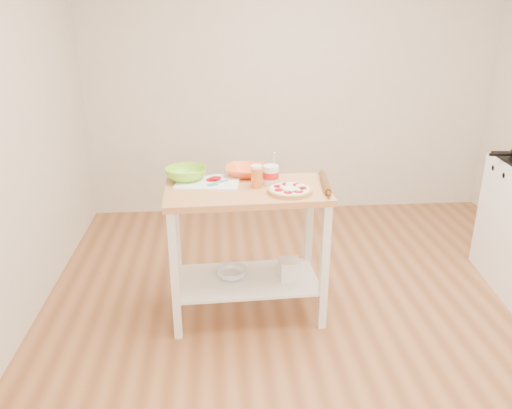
{
  "coord_description": "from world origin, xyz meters",
  "views": [
    {
      "loc": [
        -0.74,
        -2.62,
        1.93
      ],
      "look_at": [
        -0.51,
        0.25,
        0.82
      ],
      "focal_mm": 35.0,
      "sensor_mm": 36.0,
      "label": 1
    }
  ],
  "objects_px": {
    "prep_island": "(247,227)",
    "green_bowl": "(186,174)",
    "knife": "(192,177)",
    "spatula": "(217,183)",
    "beer_pint": "(256,176)",
    "pizza": "(290,190)",
    "shelf_glass_bowl": "(232,273)",
    "orange_bowl": "(245,171)",
    "yogurt_tub": "(271,175)",
    "shelf_bin": "(290,269)",
    "cutting_board": "(208,182)",
    "rolling_pin": "(325,183)"
  },
  "relations": [
    {
      "from": "prep_island",
      "to": "spatula",
      "type": "distance_m",
      "value": 0.34
    },
    {
      "from": "beer_pint",
      "to": "shelf_glass_bowl",
      "type": "xyz_separation_m",
      "value": [
        -0.17,
        0.0,
        -0.68
      ]
    },
    {
      "from": "cutting_board",
      "to": "rolling_pin",
      "type": "bearing_deg",
      "value": -2.66
    },
    {
      "from": "beer_pint",
      "to": "shelf_bin",
      "type": "height_order",
      "value": "beer_pint"
    },
    {
      "from": "cutting_board",
      "to": "rolling_pin",
      "type": "distance_m",
      "value": 0.75
    },
    {
      "from": "yogurt_tub",
      "to": "rolling_pin",
      "type": "height_order",
      "value": "yogurt_tub"
    },
    {
      "from": "rolling_pin",
      "to": "yogurt_tub",
      "type": "bearing_deg",
      "value": 168.29
    },
    {
      "from": "prep_island",
      "to": "green_bowl",
      "type": "relative_size",
      "value": 3.89
    },
    {
      "from": "pizza",
      "to": "shelf_glass_bowl",
      "type": "height_order",
      "value": "pizza"
    },
    {
      "from": "orange_bowl",
      "to": "beer_pint",
      "type": "distance_m",
      "value": 0.25
    },
    {
      "from": "prep_island",
      "to": "shelf_bin",
      "type": "xyz_separation_m",
      "value": [
        0.28,
        -0.01,
        -0.31
      ]
    },
    {
      "from": "cutting_board",
      "to": "orange_bowl",
      "type": "xyz_separation_m",
      "value": [
        0.25,
        0.12,
        0.02
      ]
    },
    {
      "from": "prep_island",
      "to": "green_bowl",
      "type": "bearing_deg",
      "value": 152.71
    },
    {
      "from": "beer_pint",
      "to": "green_bowl",
      "type": "bearing_deg",
      "value": 158.32
    },
    {
      "from": "cutting_board",
      "to": "yogurt_tub",
      "type": "height_order",
      "value": "yogurt_tub"
    },
    {
      "from": "knife",
      "to": "yogurt_tub",
      "type": "xyz_separation_m",
      "value": [
        0.51,
        -0.12,
        0.04
      ]
    },
    {
      "from": "knife",
      "to": "shelf_bin",
      "type": "xyz_separation_m",
      "value": [
        0.63,
        -0.21,
        -0.59
      ]
    },
    {
      "from": "spatula",
      "to": "beer_pint",
      "type": "distance_m",
      "value": 0.26
    },
    {
      "from": "pizza",
      "to": "shelf_glass_bowl",
      "type": "xyz_separation_m",
      "value": [
        -0.36,
        0.12,
        -0.62
      ]
    },
    {
      "from": "shelf_glass_bowl",
      "to": "shelf_bin",
      "type": "distance_m",
      "value": 0.39
    },
    {
      "from": "green_bowl",
      "to": "shelf_bin",
      "type": "relative_size",
      "value": 2.02
    },
    {
      "from": "pizza",
      "to": "green_bowl",
      "type": "bearing_deg",
      "value": 155.57
    },
    {
      "from": "pizza",
      "to": "cutting_board",
      "type": "distance_m",
      "value": 0.55
    },
    {
      "from": "cutting_board",
      "to": "green_bowl",
      "type": "height_order",
      "value": "green_bowl"
    },
    {
      "from": "prep_island",
      "to": "orange_bowl",
      "type": "height_order",
      "value": "orange_bowl"
    },
    {
      "from": "shelf_bin",
      "to": "prep_island",
      "type": "bearing_deg",
      "value": 177.73
    },
    {
      "from": "green_bowl",
      "to": "shelf_glass_bowl",
      "type": "xyz_separation_m",
      "value": [
        0.28,
        -0.17,
        -0.65
      ]
    },
    {
      "from": "knife",
      "to": "shelf_bin",
      "type": "bearing_deg",
      "value": -43.24
    },
    {
      "from": "yogurt_tub",
      "to": "green_bowl",
      "type": "bearing_deg",
      "value": 167.62
    },
    {
      "from": "green_bowl",
      "to": "shelf_glass_bowl",
      "type": "relative_size",
      "value": 1.29
    },
    {
      "from": "prep_island",
      "to": "shelf_glass_bowl",
      "type": "relative_size",
      "value": 5.01
    },
    {
      "from": "orange_bowl",
      "to": "shelf_bin",
      "type": "distance_m",
      "value": 0.72
    },
    {
      "from": "prep_island",
      "to": "green_bowl",
      "type": "height_order",
      "value": "green_bowl"
    },
    {
      "from": "orange_bowl",
      "to": "pizza",
      "type": "bearing_deg",
      "value": -54.55
    },
    {
      "from": "cutting_board",
      "to": "shelf_bin",
      "type": "relative_size",
      "value": 3.28
    },
    {
      "from": "spatula",
      "to": "orange_bowl",
      "type": "relative_size",
      "value": 0.5
    },
    {
      "from": "knife",
      "to": "green_bowl",
      "type": "distance_m",
      "value": 0.04
    },
    {
      "from": "knife",
      "to": "orange_bowl",
      "type": "xyz_separation_m",
      "value": [
        0.36,
        0.06,
        0.02
      ]
    },
    {
      "from": "green_bowl",
      "to": "orange_bowl",
      "type": "bearing_deg",
      "value": 9.01
    },
    {
      "from": "shelf_glass_bowl",
      "to": "shelf_bin",
      "type": "bearing_deg",
      "value": -5.2
    },
    {
      "from": "prep_island",
      "to": "knife",
      "type": "relative_size",
      "value": 4.17
    },
    {
      "from": "beer_pint",
      "to": "rolling_pin",
      "type": "height_order",
      "value": "beer_pint"
    },
    {
      "from": "orange_bowl",
      "to": "yogurt_tub",
      "type": "relative_size",
      "value": 1.23
    },
    {
      "from": "orange_bowl",
      "to": "shelf_glass_bowl",
      "type": "xyz_separation_m",
      "value": [
        -0.11,
        -0.24,
        -0.64
      ]
    },
    {
      "from": "green_bowl",
      "to": "shelf_glass_bowl",
      "type": "height_order",
      "value": "green_bowl"
    },
    {
      "from": "spatula",
      "to": "yogurt_tub",
      "type": "height_order",
      "value": "yogurt_tub"
    },
    {
      "from": "knife",
      "to": "beer_pint",
      "type": "distance_m",
      "value": 0.45
    },
    {
      "from": "prep_island",
      "to": "pizza",
      "type": "bearing_deg",
      "value": -19.97
    },
    {
      "from": "cutting_board",
      "to": "shelf_glass_bowl",
      "type": "relative_size",
      "value": 2.1
    },
    {
      "from": "orange_bowl",
      "to": "green_bowl",
      "type": "xyz_separation_m",
      "value": [
        -0.39,
        -0.06,
        0.01
      ]
    }
  ]
}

